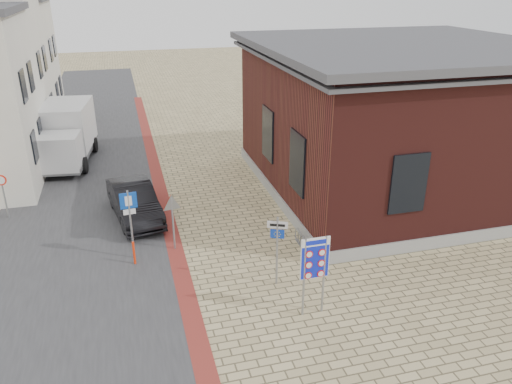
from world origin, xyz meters
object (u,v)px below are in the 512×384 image
sedan (134,201)px  parking_sign (130,213)px  box_truck (65,134)px  essen_sign (277,240)px  border_sign (315,260)px  bollard (134,253)px

sedan → parking_sign: (-0.21, -3.40, 1.08)m
box_truck → essen_sign: size_ratio=2.50×
box_truck → sedan: bearing=-61.3°
sedan → border_sign: (4.86, -8.13, 1.11)m
parking_sign → essen_sign: bearing=-38.3°
bollard → border_sign: bearing=-40.3°
border_sign → bollard: size_ratio=2.91×
parking_sign → bollard: 1.45m
essen_sign → bollard: bearing=174.9°
sedan → box_truck: 8.69m
box_truck → essen_sign: (7.48, -14.37, 0.03)m
sedan → parking_sign: bearing=-103.2°
essen_sign → parking_sign: (-4.50, 2.93, 0.20)m
sedan → parking_sign: parking_sign is taller
essen_sign → sedan: bearing=148.1°
essen_sign → border_sign: bearing=-48.3°
border_sign → parking_sign: bearing=136.7°
sedan → box_truck: (-3.19, 8.04, 0.85)m
sedan → essen_sign: (4.29, -6.33, 0.88)m
sedan → bollard: 3.85m
sedan → border_sign: bearing=-68.8°
border_sign → essen_sign: 1.90m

